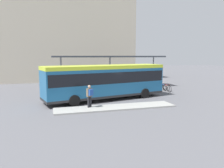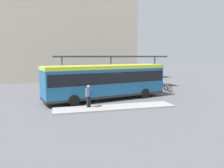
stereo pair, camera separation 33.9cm
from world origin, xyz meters
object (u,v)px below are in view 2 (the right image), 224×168
(bicycle_white, at_px, (168,88))
(potted_planter_far_side, at_px, (60,87))
(pedestrian_waiting, at_px, (89,95))
(bicycle_blue, at_px, (164,86))
(potted_planter_near_shelter, at_px, (81,86))
(city_bus, at_px, (106,80))
(bicycle_red, at_px, (167,87))
(bicycle_yellow, at_px, (159,86))

(bicycle_white, xyz_separation_m, potted_planter_far_side, (-11.38, 2.14, 0.27))
(pedestrian_waiting, xyz_separation_m, bicycle_blue, (9.84, 6.86, -0.69))
(bicycle_blue, xyz_separation_m, potted_planter_near_shelter, (-9.41, 0.83, 0.31))
(potted_planter_far_side, bearing_deg, city_bus, -49.10)
(city_bus, bearing_deg, pedestrian_waiting, -137.01)
(bicycle_white, bearing_deg, bicycle_red, -19.56)
(bicycle_white, bearing_deg, city_bus, 108.35)
(bicycle_red, bearing_deg, potted_planter_far_side, -92.86)
(city_bus, bearing_deg, bicycle_blue, 12.62)
(potted_planter_far_side, bearing_deg, bicycle_white, -10.65)
(city_bus, distance_m, potted_planter_near_shelter, 5.02)
(bicycle_white, relative_size, bicycle_red, 0.99)
(pedestrian_waiting, distance_m, potted_planter_near_shelter, 7.71)
(bicycle_yellow, bearing_deg, bicycle_white, -2.64)
(city_bus, bearing_deg, potted_planter_far_side, 117.63)
(city_bus, xyz_separation_m, bicycle_blue, (7.78, 3.78, -1.43))
(bicycle_red, bearing_deg, potted_planter_near_shelter, -95.39)
(potted_planter_near_shelter, bearing_deg, city_bus, -70.56)
(bicycle_red, xyz_separation_m, bicycle_blue, (-0.01, 0.73, -0.02))
(bicycle_yellow, height_order, potted_planter_near_shelter, potted_planter_near_shelter)
(pedestrian_waiting, bearing_deg, bicycle_yellow, -75.88)
(pedestrian_waiting, height_order, bicycle_yellow, pedestrian_waiting)
(bicycle_white, bearing_deg, potted_planter_far_side, 80.56)
(bicycle_red, relative_size, bicycle_blue, 1.05)
(city_bus, xyz_separation_m, potted_planter_near_shelter, (-1.63, 4.61, -1.12))
(pedestrian_waiting, distance_m, bicycle_blue, 12.01)
(pedestrian_waiting, relative_size, potted_planter_far_side, 1.33)
(potted_planter_near_shelter, distance_m, potted_planter_far_side, 2.24)
(bicycle_yellow, bearing_deg, city_bus, -61.59)
(city_bus, relative_size, bicycle_yellow, 6.81)
(bicycle_red, xyz_separation_m, potted_planter_near_shelter, (-9.42, 1.57, 0.30))
(bicycle_blue, bearing_deg, bicycle_red, -8.20)
(bicycle_red, relative_size, potted_planter_far_side, 1.45)
(potted_planter_near_shelter, height_order, potted_planter_far_side, potted_planter_near_shelter)
(city_bus, height_order, bicycle_yellow, city_bus)
(city_bus, relative_size, potted_planter_far_side, 9.10)
(pedestrian_waiting, relative_size, bicycle_yellow, 0.99)
(bicycle_red, distance_m, potted_planter_far_side, 11.74)
(pedestrian_waiting, xyz_separation_m, bicycle_red, (9.85, 6.12, -0.68))
(bicycle_white, relative_size, potted_planter_far_side, 1.44)
(city_bus, height_order, pedestrian_waiting, city_bus)
(city_bus, relative_size, bicycle_red, 6.29)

